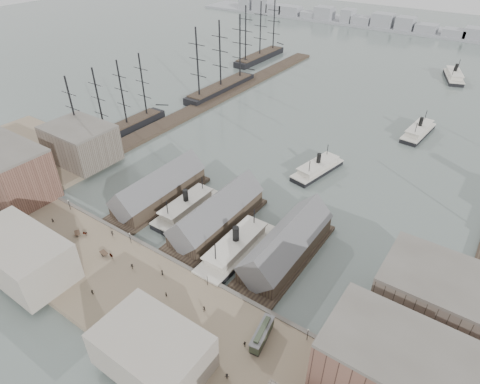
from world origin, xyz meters
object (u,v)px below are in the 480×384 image
Objects in this scene: tram at (262,335)px; horse_cart_right at (147,320)px; ferry_docked_west at (187,207)px; horse_cart_center at (109,255)px; horse_cart_left at (83,233)px.

tram is 28.44m from horse_cart_right.
ferry_docked_west is 31.61m from horse_cart_center.
ferry_docked_west is at bearing 139.72° from tram.
horse_cart_right is at bearing -60.56° from ferry_docked_west.
tram reaches higher than horse_cart_right.
tram is (49.19, -29.55, 1.50)m from ferry_docked_west.
horse_cart_left is 14.41m from horse_cart_center.
ferry_docked_west is 34.08m from horse_cart_left.
horse_cart_left is at bearing 48.60° from horse_cart_right.
ferry_docked_west is 5.52× the size of horse_cart_center.
tram reaches higher than horse_cart_left.
ferry_docked_west is 57.40m from tram.
ferry_docked_west is at bearing 4.25° from horse_cart_right.
horse_cart_left is 1.01× the size of horse_cart_right.
horse_cart_left is (-16.89, -29.59, 0.52)m from ferry_docked_west.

